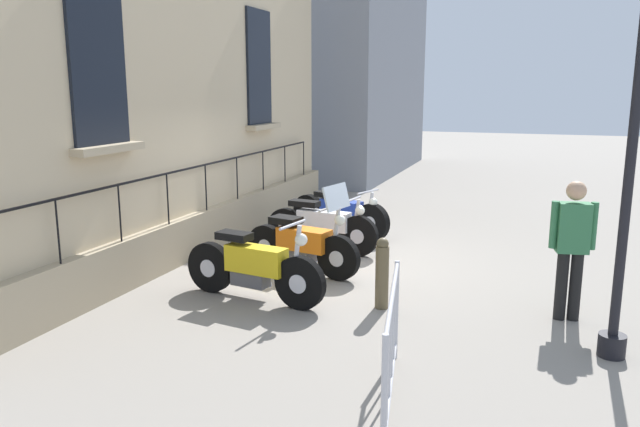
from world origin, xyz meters
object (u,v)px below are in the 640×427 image
(bollard, at_px, (382,273))
(pedestrian_standing, at_px, (572,243))
(motorcycle_orange, at_px, (303,244))
(motorcycle_blue, at_px, (340,214))
(crowd_barrier, at_px, (391,344))
(motorcycle_yellow, at_px, (254,268))
(motorcycle_white, at_px, (322,227))

(bollard, relative_size, pedestrian_standing, 0.54)
(motorcycle_orange, relative_size, motorcycle_blue, 0.91)
(motorcycle_orange, relative_size, crowd_barrier, 1.01)
(motorcycle_orange, xyz_separation_m, bollard, (1.48, -1.05, 0.01))
(motorcycle_yellow, bearing_deg, motorcycle_blue, 90.98)
(motorcycle_orange, height_order, crowd_barrier, motorcycle_orange)
(motorcycle_blue, height_order, pedestrian_standing, pedestrian_standing)
(motorcycle_blue, bearing_deg, motorcycle_yellow, -89.02)
(motorcycle_white, distance_m, bollard, 2.88)
(motorcycle_white, bearing_deg, motorcycle_yellow, -90.08)
(motorcycle_yellow, distance_m, motorcycle_white, 2.64)
(motorcycle_yellow, relative_size, crowd_barrier, 1.10)
(motorcycle_orange, bearing_deg, pedestrian_standing, -10.40)
(motorcycle_orange, distance_m, motorcycle_blue, 2.53)
(motorcycle_orange, xyz_separation_m, motorcycle_white, (-0.16, 1.31, -0.02))
(bollard, xyz_separation_m, pedestrian_standing, (2.21, 0.38, 0.50))
(pedestrian_standing, bearing_deg, bollard, -170.33)
(motorcycle_white, distance_m, crowd_barrier, 5.23)
(motorcycle_blue, bearing_deg, motorcycle_white, -86.73)
(motorcycle_yellow, relative_size, motorcycle_orange, 1.09)
(motorcycle_yellow, bearing_deg, pedestrian_standing, 9.64)
(motorcycle_white, height_order, bollard, motorcycle_white)
(motorcycle_white, relative_size, crowd_barrier, 1.08)
(motorcycle_white, bearing_deg, motorcycle_orange, -82.88)
(motorcycle_white, xyz_separation_m, bollard, (1.65, -2.36, 0.03))
(bollard, bearing_deg, motorcycle_white, 124.93)
(crowd_barrier, bearing_deg, bollard, 105.89)
(motorcycle_orange, distance_m, crowd_barrier, 4.01)
(crowd_barrier, relative_size, bollard, 2.08)
(motorcycle_yellow, xyz_separation_m, bollard, (1.65, 0.28, 0.02))
(crowd_barrier, bearing_deg, pedestrian_standing, 60.28)
(pedestrian_standing, bearing_deg, motorcycle_orange, 169.60)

